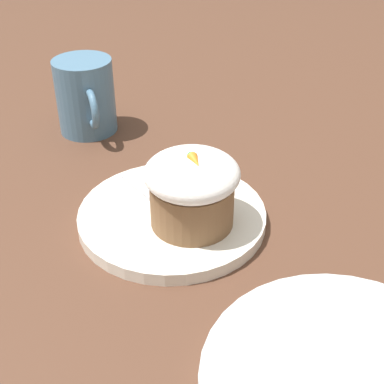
{
  "coord_description": "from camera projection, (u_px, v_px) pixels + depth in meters",
  "views": [
    {
      "loc": [
        0.46,
        -0.15,
        0.36
      ],
      "look_at": [
        0.03,
        0.01,
        0.05
      ],
      "focal_mm": 50.0,
      "sensor_mm": 36.0,
      "label": 1
    }
  ],
  "objects": [
    {
      "name": "coffee_cup",
      "position": [
        86.0,
        97.0,
        0.76
      ],
      "size": [
        0.11,
        0.08,
        0.11
      ],
      "color": "teal",
      "rests_on": "ground_plane"
    },
    {
      "name": "carrot_cake",
      "position": [
        192.0,
        188.0,
        0.55
      ],
      "size": [
        0.1,
        0.1,
        0.09
      ],
      "color": "brown",
      "rests_on": "dessert_plate"
    },
    {
      "name": "dessert_plate",
      "position": [
        172.0,
        216.0,
        0.6
      ],
      "size": [
        0.21,
        0.21,
        0.01
      ],
      "color": "white",
      "rests_on": "ground_plane"
    },
    {
      "name": "ground_plane",
      "position": [
        172.0,
        221.0,
        0.6
      ],
      "size": [
        4.0,
        4.0,
        0.0
      ],
      "primitive_type": "plane",
      "color": "#513323"
    },
    {
      "name": "spoon",
      "position": [
        169.0,
        210.0,
        0.59
      ],
      "size": [
        0.13,
        0.06,
        0.01
      ],
      "color": "#B7B7BC",
      "rests_on": "dessert_plate"
    }
  ]
}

